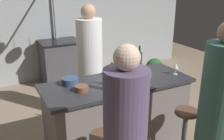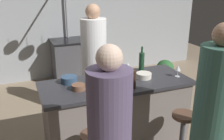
{
  "view_description": "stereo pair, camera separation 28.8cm",
  "coord_description": "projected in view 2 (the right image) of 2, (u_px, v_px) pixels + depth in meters",
  "views": [
    {
      "loc": [
        -1.34,
        -2.46,
        2.05
      ],
      "look_at": [
        0.0,
        0.15,
        1.0
      ],
      "focal_mm": 40.69,
      "sensor_mm": 36.0,
      "label": 1
    },
    {
      "loc": [
        -1.08,
        -2.58,
        2.05
      ],
      "look_at": [
        0.0,
        0.15,
        1.0
      ],
      "focal_mm": 40.69,
      "sensor_mm": 36.0,
      "label": 2
    }
  ],
  "objects": [
    {
      "name": "kitchen_island",
      "position": [
        116.0,
        115.0,
        3.17
      ],
      "size": [
        1.8,
        0.72,
        0.9
      ],
      "color": "slate",
      "rests_on": "ground_plane"
    },
    {
      "name": "wine_bottle_green",
      "position": [
        142.0,
        61.0,
        3.35
      ],
      "size": [
        0.07,
        0.07,
        0.33
      ],
      "color": "#193D23",
      "rests_on": "kitchen_island"
    },
    {
      "name": "bar_stool_right",
      "position": [
        182.0,
        138.0,
        2.84
      ],
      "size": [
        0.28,
        0.28,
        0.68
      ],
      "color": "#4C4C51",
      "rests_on": "ground_plane"
    },
    {
      "name": "pepper_mill",
      "position": [
        134.0,
        79.0,
        2.81
      ],
      "size": [
        0.05,
        0.05,
        0.21
      ],
      "primitive_type": "cylinder",
      "color": "#382319",
      "rests_on": "kitchen_island"
    },
    {
      "name": "mixing_bowl_wooden",
      "position": [
        79.0,
        87.0,
        2.8
      ],
      "size": [
        0.15,
        0.15,
        0.06
      ],
      "primitive_type": "cylinder",
      "color": "brown",
      "rests_on": "kitchen_island"
    },
    {
      "name": "wine_glass_near_right_guest",
      "position": [
        178.0,
        69.0,
        3.15
      ],
      "size": [
        0.07,
        0.07,
        0.15
      ],
      "color": "silver",
      "rests_on": "kitchen_island"
    },
    {
      "name": "mixing_bowl_ceramic",
      "position": [
        144.0,
        75.0,
        3.13
      ],
      "size": [
        0.19,
        0.19,
        0.07
      ],
      "primitive_type": "cylinder",
      "color": "silver",
      "rests_on": "kitchen_island"
    },
    {
      "name": "wine_glass_near_left_guest",
      "position": [
        128.0,
        65.0,
        3.28
      ],
      "size": [
        0.07,
        0.07,
        0.15
      ],
      "color": "silver",
      "rests_on": "kitchen_island"
    },
    {
      "name": "back_wall",
      "position": [
        65.0,
        17.0,
        5.38
      ],
      "size": [
        6.4,
        0.16,
        2.6
      ],
      "primitive_type": "cube",
      "color": "#9EA3A8",
      "rests_on": "ground_plane"
    },
    {
      "name": "wine_bottle_rose",
      "position": [
        119.0,
        78.0,
        2.82
      ],
      "size": [
        0.07,
        0.07,
        0.31
      ],
      "color": "#B78C8E",
      "rests_on": "kitchen_island"
    },
    {
      "name": "wine_bottle_amber",
      "position": [
        108.0,
        80.0,
        2.74
      ],
      "size": [
        0.07,
        0.07,
        0.33
      ],
      "color": "brown",
      "rests_on": "kitchen_island"
    },
    {
      "name": "mixing_bowl_blue",
      "position": [
        69.0,
        80.0,
        2.98
      ],
      "size": [
        0.19,
        0.19,
        0.08
      ],
      "primitive_type": "cylinder",
      "color": "#334C6B",
      "rests_on": "kitchen_island"
    },
    {
      "name": "stove_range",
      "position": [
        72.0,
        61.0,
        5.32
      ],
      "size": [
        0.8,
        0.64,
        0.89
      ],
      "color": "#47474C",
      "rests_on": "ground_plane"
    },
    {
      "name": "overhead_pot_rack",
      "position": [
        74.0,
        2.0,
        4.49
      ],
      "size": [
        0.87,
        1.32,
        2.17
      ],
      "color": "gray",
      "rests_on": "ground_plane"
    },
    {
      "name": "guest_right",
      "position": [
        212.0,
        121.0,
        2.37
      ],
      "size": [
        0.36,
        0.36,
        1.72
      ],
      "color": "#33594C",
      "rests_on": "ground_plane"
    },
    {
      "name": "wine_bottle_dark",
      "position": [
        119.0,
        68.0,
        3.14
      ],
      "size": [
        0.07,
        0.07,
        0.3
      ],
      "color": "black",
      "rests_on": "kitchen_island"
    },
    {
      "name": "potted_plant",
      "position": [
        165.0,
        71.0,
        5.18
      ],
      "size": [
        0.36,
        0.36,
        0.52
      ],
      "color": "brown",
      "rests_on": "ground_plane"
    },
    {
      "name": "chef",
      "position": [
        94.0,
        68.0,
        3.76
      ],
      "size": [
        0.37,
        0.37,
        1.74
      ],
      "color": "white",
      "rests_on": "ground_plane"
    }
  ]
}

